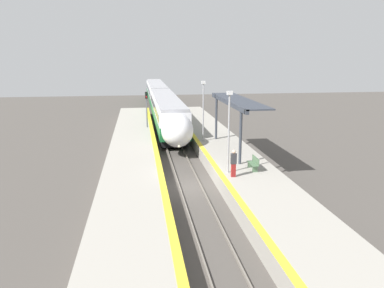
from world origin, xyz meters
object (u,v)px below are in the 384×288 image
person_waiting (234,163)px  lamppost_mid (203,107)px  lamppost_near (229,127)px  platform_bench (254,163)px  train (161,101)px  railway_signal (147,110)px

person_waiting → lamppost_mid: size_ratio=0.33×
lamppost_near → lamppost_mid: bearing=90.0°
lamppost_near → platform_bench: bearing=10.5°
platform_bench → lamppost_mid: lamppost_mid is taller
train → lamppost_mid: 20.99m
person_waiting → lamppost_near: (-0.13, 0.92, 2.15)m
train → lamppost_mid: size_ratio=8.92×
railway_signal → lamppost_near: 17.64m
platform_bench → railway_signal: (-6.70, 16.57, 1.42)m
platform_bench → railway_signal: railway_signal is taller
train → person_waiting: (2.60, -31.26, -0.29)m
lamppost_near → person_waiting: bearing=-82.1°
railway_signal → lamppost_mid: (4.84, -7.34, 1.18)m
lamppost_mid → person_waiting: bearing=-89.3°
train → lamppost_near: lamppost_near is taller
person_waiting → lamppost_near: size_ratio=0.33×
train → lamppost_near: 30.50m
platform_bench → lamppost_near: size_ratio=0.27×
platform_bench → lamppost_near: 3.22m
railway_signal → lamppost_near: (4.84, -16.92, 1.18)m
platform_bench → railway_signal: bearing=112.0°
train → railway_signal: (-2.37, -13.43, 0.68)m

